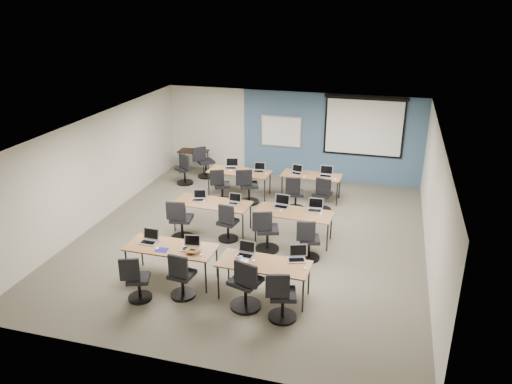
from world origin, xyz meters
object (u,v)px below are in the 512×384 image
(task_chair_10, at_px, (295,196))
(laptop_11, at_px, (326,173))
(laptop_1, at_px, (191,245))
(laptop_4, at_px, (199,198))
(utility_table, at_px, (193,153))
(training_table_front_left, at_px, (171,249))
(task_chair_11, at_px, (322,197))
(laptop_5, at_px, (234,201))
(training_table_back_right, at_px, (311,177))
(laptop_2, at_px, (246,252))
(training_table_front_right, at_px, (264,265))
(training_table_mid_left, at_px, (212,204))
(task_chair_6, at_px, (266,234))
(laptop_8, at_px, (231,166))
(spare_chair_b, at_px, (185,172))
(laptop_0, at_px, (149,239))
(laptop_7, at_px, (315,208))
(projector_screen, at_px, (364,123))
(laptop_10, at_px, (297,171))
(task_chair_9, at_px, (248,189))
(task_chair_4, at_px, (181,223))
(training_table_back_left, at_px, (239,173))
(laptop_9, at_px, (259,169))
(laptop_6, at_px, (282,204))
(task_chair_7, at_px, (308,243))
(task_chair_8, at_px, (221,188))
(task_chair_2, at_px, (246,288))
(laptop_3, at_px, (297,256))
(spare_chair_a, at_px, (204,165))
(task_chair_1, at_px, (181,279))
(task_chair_3, at_px, (281,300))
(whiteboard, at_px, (281,132))
(task_chair_0, at_px, (137,282))
(training_table_mid_right, at_px, (294,214))

(task_chair_10, bearing_deg, laptop_11, 39.47)
(laptop_1, distance_m, laptop_11, 5.32)
(laptop_4, relative_size, utility_table, 0.33)
(training_table_front_left, xyz_separation_m, task_chair_11, (2.43, 4.20, -0.28))
(laptop_5, distance_m, utility_table, 4.50)
(training_table_back_right, xyz_separation_m, laptop_2, (-0.46, -4.86, 0.11))
(training_table_front_right, height_order, training_table_mid_left, same)
(task_chair_6, height_order, task_chair_10, task_chair_6)
(training_table_mid_left, distance_m, task_chair_6, 1.70)
(laptop_8, xyz_separation_m, spare_chair_b, (-1.55, 0.18, -0.39))
(laptop_0, xyz_separation_m, laptop_7, (2.99, 2.49, 0.00))
(projector_screen, distance_m, laptop_10, 2.58)
(task_chair_9, height_order, task_chair_10, task_chair_9)
(task_chair_4, bearing_deg, training_table_back_left, 72.10)
(training_table_front_right, bearing_deg, laptop_9, 107.92)
(laptop_8, relative_size, task_chair_10, 0.38)
(laptop_0, bearing_deg, laptop_2, 1.48)
(training_table_back_left, bearing_deg, laptop_11, 10.11)
(laptop_6, bearing_deg, laptop_0, -126.14)
(task_chair_7, relative_size, utility_table, 1.04)
(task_chair_8, bearing_deg, task_chair_2, -90.12)
(laptop_3, height_order, spare_chair_a, spare_chair_a)
(training_table_back_left, xyz_separation_m, task_chair_1, (0.49, -5.29, -0.28))
(training_table_front_left, bearing_deg, task_chair_11, 60.19)
(task_chair_3, xyz_separation_m, laptop_6, (-0.76, 3.34, 0.38))
(projector_screen, bearing_deg, laptop_7, -100.52)
(whiteboard, relative_size, laptop_1, 3.95)
(laptop_5, height_order, task_chair_7, task_chair_7)
(projector_screen, distance_m, training_table_back_left, 3.97)
(spare_chair_b, bearing_deg, laptop_5, -20.06)
(task_chair_1, bearing_deg, task_chair_11, 73.99)
(laptop_11, bearing_deg, task_chair_6, -103.92)
(laptop_11, bearing_deg, training_table_back_left, -173.07)
(task_chair_8, bearing_deg, task_chair_6, -76.28)
(training_table_mid_left, bearing_deg, laptop_11, 50.56)
(laptop_7, distance_m, task_chair_7, 1.13)
(whiteboard, bearing_deg, task_chair_8, -114.31)
(task_chair_1, distance_m, laptop_9, 5.45)
(training_table_mid_left, bearing_deg, task_chair_8, 105.62)
(task_chair_6, bearing_deg, laptop_5, 123.47)
(laptop_0, bearing_deg, laptop_10, 68.22)
(laptop_11, height_order, spare_chair_a, spare_chair_a)
(laptop_8, distance_m, task_chair_9, 1.09)
(training_table_back_left, xyz_separation_m, laptop_11, (2.43, 0.28, 0.11))
(task_chair_8, bearing_deg, utility_table, 104.50)
(projector_screen, relative_size, training_table_front_left, 1.32)
(laptop_1, distance_m, laptop_10, 5.06)
(task_chair_0, bearing_deg, task_chair_4, 75.05)
(laptop_10, xyz_separation_m, spare_chair_b, (-3.48, 0.14, -0.38))
(task_chair_8, bearing_deg, training_table_mid_right, -61.07)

